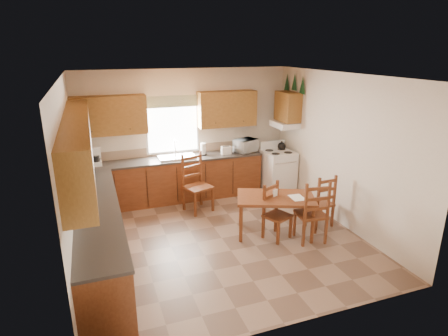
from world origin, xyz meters
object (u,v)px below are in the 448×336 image
object	(u,v)px
microwave	(246,146)
stove	(278,173)
chair_near_right	(320,200)
chair_far_left	(198,183)
dining_table	(275,215)
chair_near_left	(311,210)
chair_far_right	(278,212)

from	to	relation	value
microwave	stove	bearing A→B (deg)	-49.37
chair_near_right	chair_far_left	world-z (taller)	chair_far_left
stove	dining_table	bearing A→B (deg)	-121.98
chair_near_left	dining_table	bearing A→B (deg)	-34.03
chair_near_right	stove	bearing A→B (deg)	-94.84
dining_table	chair_far_right	size ratio (longest dim) A/B	1.37
dining_table	chair_far_right	distance (m)	0.20
dining_table	chair_near_right	bearing A→B (deg)	24.77
microwave	dining_table	bearing A→B (deg)	-122.50
microwave	chair_near_left	world-z (taller)	microwave
microwave	chair_far_left	size ratio (longest dim) A/B	0.40
stove	chair_far_left	world-z (taller)	chair_far_left
dining_table	stove	bearing A→B (deg)	83.22
dining_table	chair_near_left	distance (m)	0.63
chair_far_left	chair_far_right	size ratio (longest dim) A/B	1.21
dining_table	chair_far_left	bearing A→B (deg)	147.26
dining_table	chair_far_left	xyz separation A→B (m)	(-0.98, 1.38, 0.22)
chair_far_left	dining_table	bearing A→B (deg)	-73.60
chair_far_left	chair_far_right	xyz separation A→B (m)	(0.94, -1.53, -0.10)
chair_near_left	chair_far_right	distance (m)	0.55
microwave	chair_far_right	xyz separation A→B (m)	(-0.35, -2.20, -0.59)
dining_table	chair_near_left	size ratio (longest dim) A/B	1.20
chair_near_right	microwave	bearing A→B (deg)	-76.82
chair_near_left	microwave	bearing A→B (deg)	-79.50
stove	chair_far_left	bearing A→B (deg)	-172.61
dining_table	chair_far_left	size ratio (longest dim) A/B	1.13
microwave	chair_near_right	xyz separation A→B (m)	(0.60, -2.01, -0.57)
stove	chair_near_right	bearing A→B (deg)	-94.45
dining_table	chair_near_left	world-z (taller)	chair_near_left
dining_table	chair_far_right	bearing A→B (deg)	-81.12
chair_near_right	chair_far_left	bearing A→B (deg)	-38.76
dining_table	chair_near_right	distance (m)	0.93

